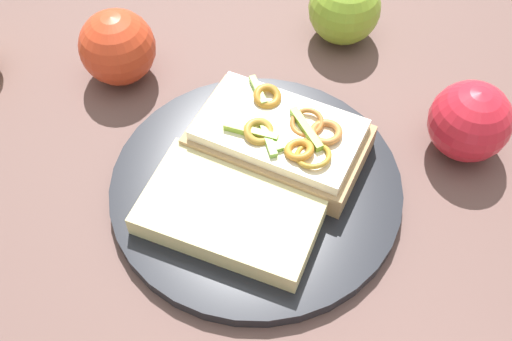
{
  "coord_description": "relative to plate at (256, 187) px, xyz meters",
  "views": [
    {
      "loc": [
        -0.17,
        0.3,
        0.51
      ],
      "look_at": [
        0.0,
        0.0,
        0.03
      ],
      "focal_mm": 43.47,
      "sensor_mm": 36.0,
      "label": 1
    }
  ],
  "objects": [
    {
      "name": "apple_2",
      "position": [
        0.02,
        -0.25,
        0.03
      ],
      "size": [
        0.11,
        0.11,
        0.08
      ],
      "primitive_type": "sphere",
      "rotation": [
        0.0,
        0.0,
        3.56
      ],
      "color": "#88AF2F",
      "rests_on": "ground_plane"
    },
    {
      "name": "ground_plane",
      "position": [
        0.0,
        0.0,
        -0.01
      ],
      "size": [
        2.0,
        2.0,
        0.0
      ],
      "primitive_type": "plane",
      "color": "brown",
      "rests_on": "ground"
    },
    {
      "name": "plate",
      "position": [
        0.0,
        0.0,
        0.0
      ],
      "size": [
        0.28,
        0.28,
        0.01
      ],
      "primitive_type": "cylinder",
      "color": "black",
      "rests_on": "ground_plane"
    },
    {
      "name": "bread_slice_side",
      "position": [
        -0.0,
        0.05,
        0.02
      ],
      "size": [
        0.17,
        0.12,
        0.02
      ],
      "primitive_type": "cube",
      "rotation": [
        0.0,
        0.0,
        3.28
      ],
      "color": "beige",
      "rests_on": "plate"
    },
    {
      "name": "apple_5",
      "position": [
        0.21,
        -0.07,
        0.03
      ],
      "size": [
        0.1,
        0.1,
        0.08
      ],
      "primitive_type": "sphere",
      "rotation": [
        0.0,
        0.0,
        4.42
      ],
      "color": "red",
      "rests_on": "ground_plane"
    },
    {
      "name": "apple_3",
      "position": [
        -0.16,
        -0.15,
        0.03
      ],
      "size": [
        0.11,
        0.11,
        0.08
      ],
      "primitive_type": "sphere",
      "rotation": [
        0.0,
        0.0,
        5.1
      ],
      "color": "red",
      "rests_on": "ground_plane"
    },
    {
      "name": "sandwich",
      "position": [
        0.0,
        -0.05,
        0.03
      ],
      "size": [
        0.18,
        0.11,
        0.05
      ],
      "rotation": [
        0.0,
        0.0,
        3.21
      ],
      "color": "tan",
      "rests_on": "plate"
    }
  ]
}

